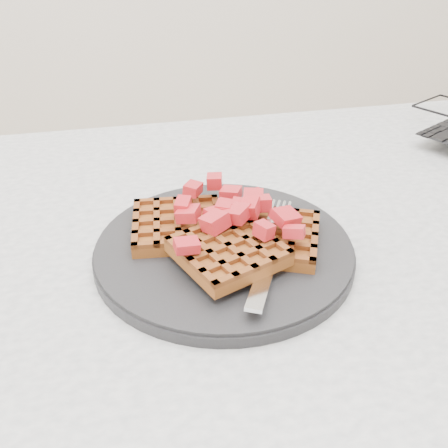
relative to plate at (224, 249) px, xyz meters
name	(u,v)px	position (x,y,z in m)	size (l,w,h in m)	color
table	(305,305)	(0.11, 0.02, -0.12)	(1.20, 0.80, 0.75)	silver
plate	(224,249)	(0.00, 0.00, 0.00)	(0.28, 0.28, 0.02)	black
waffles	(225,236)	(0.00, 0.00, 0.02)	(0.21, 0.19, 0.03)	#934F1F
strawberry_pile	(224,213)	(0.00, 0.00, 0.05)	(0.15, 0.15, 0.02)	#A50611
fork	(271,252)	(0.04, -0.04, 0.02)	(0.02, 0.18, 0.02)	silver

